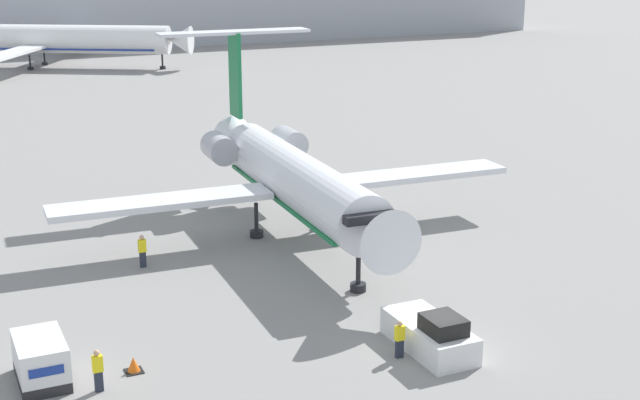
% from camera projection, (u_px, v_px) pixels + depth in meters
% --- Properties ---
extents(ground_plane, '(600.00, 600.00, 0.00)m').
position_uv_depth(ground_plane, '(436.00, 353.00, 37.46)').
color(ground_plane, gray).
extents(airplane_main, '(27.61, 24.65, 10.93)m').
position_uv_depth(airplane_main, '(292.00, 175.00, 51.17)').
color(airplane_main, silver).
rests_on(airplane_main, ground).
extents(pushback_tug, '(2.12, 4.83, 1.88)m').
position_uv_depth(pushback_tug, '(430.00, 334.00, 37.57)').
color(pushback_tug, silver).
rests_on(pushback_tug, ground).
extents(luggage_cart, '(1.84, 3.09, 1.80)m').
position_uv_depth(luggage_cart, '(41.00, 360.00, 34.79)').
color(luggage_cart, '#232326').
rests_on(luggage_cart, ground).
extents(worker_near_tug, '(0.40, 0.24, 1.65)m').
position_uv_depth(worker_near_tug, '(400.00, 338.00, 36.80)').
color(worker_near_tug, '#232838').
rests_on(worker_near_tug, ground).
extents(worker_by_wing, '(0.40, 0.25, 1.79)m').
position_uv_depth(worker_by_wing, '(142.00, 250.00, 46.98)').
color(worker_by_wing, '#232838').
rests_on(worker_by_wing, ground).
extents(worker_on_apron, '(0.40, 0.24, 1.73)m').
position_uv_depth(worker_on_apron, '(98.00, 370.00, 34.02)').
color(worker_on_apron, '#232838').
rests_on(worker_on_apron, ground).
extents(traffic_cone_left, '(0.71, 0.71, 0.63)m').
position_uv_depth(traffic_cone_left, '(134.00, 365.00, 35.72)').
color(traffic_cone_left, black).
rests_on(traffic_cone_left, ground).
extents(airplane_parked_far_left, '(36.97, 30.76, 10.87)m').
position_uv_depth(airplane_parked_far_left, '(45.00, 39.00, 119.94)').
color(airplane_parked_far_left, white).
rests_on(airplane_parked_far_left, ground).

